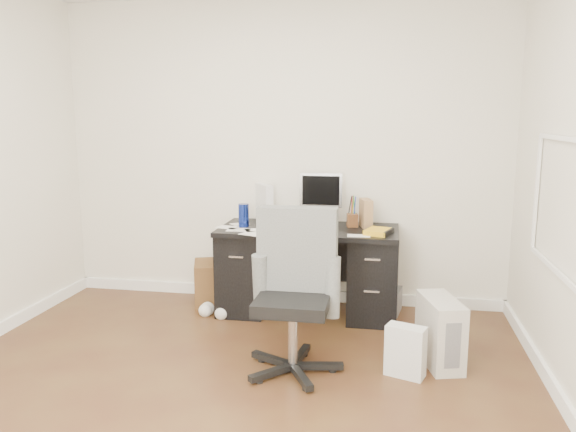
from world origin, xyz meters
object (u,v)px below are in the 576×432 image
(desk, at_px, (308,268))
(office_chair, at_px, (293,294))
(pc_tower, at_px, (440,332))
(wicker_basket, at_px, (216,283))
(keyboard, at_px, (292,227))
(lcd_monitor, at_px, (321,199))

(desk, relative_size, office_chair, 1.38)
(desk, distance_m, pc_tower, 1.35)
(desk, relative_size, wicker_basket, 3.91)
(office_chair, relative_size, pc_tower, 2.34)
(pc_tower, bearing_deg, keyboard, 129.87)
(keyboard, distance_m, pc_tower, 1.52)
(desk, xyz_separation_m, keyboard, (-0.13, -0.04, 0.36))
(office_chair, bearing_deg, lcd_monitor, 89.17)
(keyboard, relative_size, pc_tower, 0.98)
(keyboard, relative_size, wicker_basket, 1.18)
(desk, bearing_deg, pc_tower, -39.27)
(desk, xyz_separation_m, office_chair, (0.07, -1.15, 0.14))
(desk, relative_size, pc_tower, 3.24)
(pc_tower, height_order, wicker_basket, pc_tower)
(keyboard, distance_m, office_chair, 1.15)
(keyboard, bearing_deg, pc_tower, -43.50)
(wicker_basket, bearing_deg, office_chair, -53.72)
(desk, xyz_separation_m, lcd_monitor, (0.08, 0.16, 0.58))
(lcd_monitor, bearing_deg, keyboard, -138.81)
(keyboard, height_order, office_chair, office_chair)
(desk, height_order, keyboard, keyboard)
(keyboard, relative_size, office_chair, 0.42)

